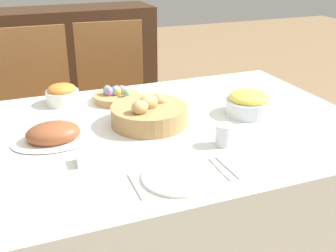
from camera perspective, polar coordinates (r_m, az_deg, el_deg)
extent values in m
cube|color=silver|center=(1.91, -0.39, -10.50)|extent=(1.65, 1.15, 0.76)
cylinder|color=brown|center=(2.52, -10.15, -6.00)|extent=(0.03, 0.03, 0.45)
cylinder|color=brown|center=(2.58, -1.54, -4.90)|extent=(0.03, 0.03, 0.45)
cylinder|color=brown|center=(2.86, -11.08, -2.29)|extent=(0.03, 0.03, 0.45)
cylinder|color=brown|center=(2.91, -3.49, -1.40)|extent=(0.03, 0.03, 0.45)
cube|color=brown|center=(2.61, -6.80, 1.03)|extent=(0.46, 0.46, 0.02)
cube|color=brown|center=(2.71, -7.83, 8.15)|extent=(0.42, 0.06, 0.55)
cylinder|color=brown|center=(2.48, -20.23, -7.74)|extent=(0.03, 0.03, 0.45)
cylinder|color=brown|center=(2.49, -11.30, -6.45)|extent=(0.03, 0.03, 0.45)
cylinder|color=brown|center=(2.82, -20.45, -3.83)|extent=(0.03, 0.03, 0.45)
cylinder|color=brown|center=(2.83, -12.65, -2.73)|extent=(0.03, 0.03, 0.45)
cube|color=brown|center=(2.55, -16.76, -0.45)|extent=(0.43, 0.43, 0.02)
cube|color=brown|center=(2.64, -17.84, 6.85)|extent=(0.42, 0.03, 0.55)
cube|color=#3D2616|center=(3.57, -12.29, 7.49)|extent=(1.26, 0.44, 0.99)
cylinder|color=#AD8451|center=(1.74, -2.55, 1.48)|extent=(0.32, 0.32, 0.08)
ellipsoid|color=tan|center=(1.72, -2.67, 3.11)|extent=(0.10, 0.10, 0.06)
ellipsoid|color=tan|center=(1.78, -1.19, 3.54)|extent=(0.09, 0.09, 0.05)
ellipsoid|color=tan|center=(1.71, -2.65, 3.29)|extent=(0.11, 0.10, 0.06)
ellipsoid|color=tan|center=(1.65, -3.82, 2.54)|extent=(0.09, 0.09, 0.06)
cylinder|color=#AD8451|center=(2.02, -7.01, 3.83)|extent=(0.22, 0.22, 0.03)
ellipsoid|color=#B27AD1|center=(2.00, -7.93, 4.59)|extent=(0.04, 0.04, 0.05)
ellipsoid|color=#F4D151|center=(2.00, -6.89, 4.65)|extent=(0.04, 0.04, 0.05)
ellipsoid|color=pink|center=(2.02, -6.97, 4.81)|extent=(0.04, 0.04, 0.05)
ellipsoid|color=#60B2E0|center=(2.00, -7.17, 4.71)|extent=(0.04, 0.04, 0.05)
ellipsoid|color=#60B2E0|center=(2.01, -8.22, 4.77)|extent=(0.04, 0.04, 0.05)
ellipsoid|color=#B27AD1|center=(2.02, -6.29, 4.86)|extent=(0.04, 0.04, 0.05)
ellipsoid|color=#7FCC7A|center=(1.97, -5.62, 4.43)|extent=(0.04, 0.04, 0.05)
ellipsoid|color=white|center=(1.66, -15.19, -1.84)|extent=(0.32, 0.22, 0.01)
ellipsoid|color=brown|center=(1.65, -15.30, -0.96)|extent=(0.20, 0.15, 0.08)
cylinder|color=silver|center=(1.88, 10.85, 2.57)|extent=(0.21, 0.21, 0.07)
ellipsoid|color=#F4DB4C|center=(1.87, 10.96, 3.85)|extent=(0.17, 0.17, 0.06)
cylinder|color=white|center=(2.03, -14.10, 3.81)|extent=(0.15, 0.15, 0.06)
ellipsoid|color=orange|center=(2.02, -14.21, 4.89)|extent=(0.13, 0.13, 0.05)
cylinder|color=white|center=(1.36, 1.56, -6.89)|extent=(0.24, 0.24, 0.01)
cube|color=#B7B7BC|center=(1.32, -4.40, -8.15)|extent=(0.01, 0.16, 0.00)
cube|color=#B7B7BC|center=(1.42, 7.07, -5.82)|extent=(0.01, 0.16, 0.00)
cube|color=#B7B7BC|center=(1.43, 8.13, -5.59)|extent=(0.01, 0.16, 0.00)
cylinder|color=silver|center=(1.57, 7.59, -1.20)|extent=(0.07, 0.07, 0.08)
cube|color=white|center=(1.47, -10.33, -4.30)|extent=(0.11, 0.07, 0.03)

